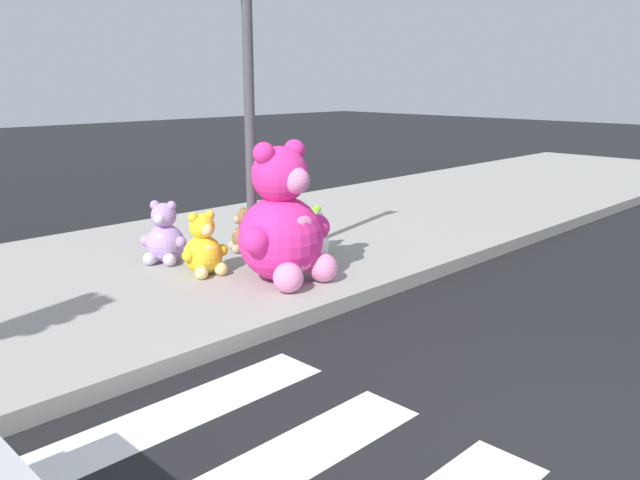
{
  "coord_description": "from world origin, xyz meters",
  "views": [
    {
      "loc": [
        -3.23,
        -0.85,
        2.13
      ],
      "look_at": [
        1.22,
        3.6,
        0.55
      ],
      "focal_mm": 36.08,
      "sensor_mm": 36.0,
      "label": 1
    }
  ],
  "objects_px": {
    "plush_brown": "(244,234)",
    "plush_lime": "(312,233)",
    "plush_white": "(313,242)",
    "plush_pink_large": "(283,226)",
    "sign_pole": "(249,107)",
    "plush_lavender": "(164,238)",
    "plush_yellow": "(204,249)"
  },
  "relations": [
    {
      "from": "plush_pink_large",
      "to": "plush_yellow",
      "type": "xyz_separation_m",
      "value": [
        -0.45,
        0.74,
        -0.3
      ]
    },
    {
      "from": "plush_pink_large",
      "to": "plush_white",
      "type": "xyz_separation_m",
      "value": [
        0.68,
        0.28,
        -0.34
      ]
    },
    {
      "from": "plush_pink_large",
      "to": "plush_yellow",
      "type": "distance_m",
      "value": 0.92
    },
    {
      "from": "plush_lime",
      "to": "sign_pole",
      "type": "bearing_deg",
      "value": -178.98
    },
    {
      "from": "plush_white",
      "to": "plush_yellow",
      "type": "height_order",
      "value": "plush_yellow"
    },
    {
      "from": "plush_white",
      "to": "plush_pink_large",
      "type": "bearing_deg",
      "value": -157.56
    },
    {
      "from": "plush_white",
      "to": "sign_pole",
      "type": "bearing_deg",
      "value": 152.37
    },
    {
      "from": "plush_lime",
      "to": "plush_yellow",
      "type": "xyz_separation_m",
      "value": [
        -1.43,
        0.14,
        0.05
      ]
    },
    {
      "from": "sign_pole",
      "to": "plush_yellow",
      "type": "xyz_separation_m",
      "value": [
        -0.53,
        0.15,
        -1.43
      ]
    },
    {
      "from": "plush_lavender",
      "to": "plush_brown",
      "type": "height_order",
      "value": "plush_lavender"
    },
    {
      "from": "plush_lime",
      "to": "plush_brown",
      "type": "bearing_deg",
      "value": 133.37
    },
    {
      "from": "plush_pink_large",
      "to": "plush_lavender",
      "type": "height_order",
      "value": "plush_pink_large"
    },
    {
      "from": "sign_pole",
      "to": "plush_yellow",
      "type": "height_order",
      "value": "sign_pole"
    },
    {
      "from": "plush_pink_large",
      "to": "plush_brown",
      "type": "distance_m",
      "value": 1.32
    },
    {
      "from": "plush_lime",
      "to": "plush_pink_large",
      "type": "bearing_deg",
      "value": -148.31
    },
    {
      "from": "sign_pole",
      "to": "plush_pink_large",
      "type": "xyz_separation_m",
      "value": [
        -0.08,
        -0.59,
        -1.14
      ]
    },
    {
      "from": "plush_white",
      "to": "plush_lime",
      "type": "xyz_separation_m",
      "value": [
        0.31,
        0.33,
        -0.01
      ]
    },
    {
      "from": "plush_pink_large",
      "to": "plush_lime",
      "type": "distance_m",
      "value": 1.21
    },
    {
      "from": "sign_pole",
      "to": "plush_lavender",
      "type": "bearing_deg",
      "value": 124.36
    },
    {
      "from": "plush_white",
      "to": "plush_yellow",
      "type": "bearing_deg",
      "value": 157.6
    },
    {
      "from": "plush_brown",
      "to": "plush_yellow",
      "type": "distance_m",
      "value": 0.99
    },
    {
      "from": "sign_pole",
      "to": "plush_pink_large",
      "type": "relative_size",
      "value": 2.28
    },
    {
      "from": "plush_lavender",
      "to": "plush_brown",
      "type": "xyz_separation_m",
      "value": [
        0.92,
        -0.24,
        -0.07
      ]
    },
    {
      "from": "plush_brown",
      "to": "plush_lime",
      "type": "bearing_deg",
      "value": -46.63
    },
    {
      "from": "plush_pink_large",
      "to": "plush_brown",
      "type": "height_order",
      "value": "plush_pink_large"
    },
    {
      "from": "plush_lavender",
      "to": "plush_pink_large",
      "type": "bearing_deg",
      "value": -71.1
    },
    {
      "from": "plush_white",
      "to": "plush_lavender",
      "type": "height_order",
      "value": "plush_lavender"
    },
    {
      "from": "plush_lime",
      "to": "plush_yellow",
      "type": "relative_size",
      "value": 0.83
    },
    {
      "from": "plush_brown",
      "to": "plush_lavender",
      "type": "bearing_deg",
      "value": 165.36
    },
    {
      "from": "plush_white",
      "to": "plush_lavender",
      "type": "xyz_separation_m",
      "value": [
        -1.17,
        1.15,
        0.05
      ]
    },
    {
      "from": "plush_brown",
      "to": "plush_yellow",
      "type": "relative_size",
      "value": 0.78
    },
    {
      "from": "sign_pole",
      "to": "plush_pink_large",
      "type": "height_order",
      "value": "sign_pole"
    }
  ]
}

